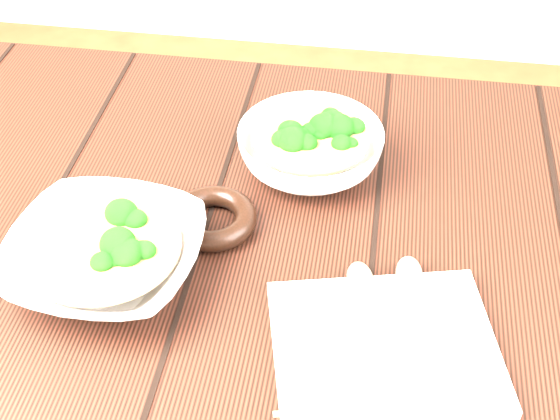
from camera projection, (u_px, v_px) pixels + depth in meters
name	position (u px, v px, depth m)	size (l,w,h in m)	color
table	(223.00, 310.00, 0.99)	(1.20, 0.80, 0.75)	black
soup_bowl_front	(105.00, 256.00, 0.85)	(0.23, 0.23, 0.06)	silver
soup_bowl_back	(310.00, 148.00, 0.99)	(0.21, 0.21, 0.07)	silver
trivet	(212.00, 218.00, 0.92)	(0.11, 0.11, 0.03)	black
napkin	(384.00, 346.00, 0.79)	(0.22, 0.18, 0.01)	#BDB59D
spoon_left	(364.00, 305.00, 0.82)	(0.05, 0.19, 0.01)	#A39F90
spoon_right	(410.00, 299.00, 0.82)	(0.03, 0.19, 0.01)	#A39F90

